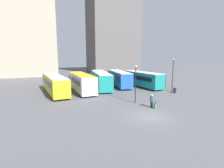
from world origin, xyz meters
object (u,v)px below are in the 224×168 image
at_px(lamp_post_1, 173,73).
at_px(trash_bin, 175,90).
at_px(traveler, 152,100).
at_px(bus_1, 81,82).
at_px(bus_3, 119,78).
at_px(bus_0, 55,84).
at_px(suitcase, 155,106).
at_px(bus_2, 101,79).
at_px(bus_4, 142,79).
at_px(lamp_post_0, 136,81).

height_order(lamp_post_1, trash_bin, lamp_post_1).
distance_m(traveler, lamp_post_1, 11.34).
bearing_deg(traveler, bus_1, 31.62).
distance_m(bus_3, traveler, 15.75).
height_order(traveler, lamp_post_1, lamp_post_1).
height_order(bus_0, trash_bin, bus_0).
xyz_separation_m(suitcase, lamp_post_1, (8.61, 7.20, 3.11)).
relative_size(traveler, suitcase, 1.84).
xyz_separation_m(bus_0, bus_2, (8.79, 1.76, 0.07)).
xyz_separation_m(bus_4, suitcase, (-6.36, -13.56, -1.34)).
height_order(suitcase, trash_bin, suitcase).
distance_m(bus_1, bus_2, 4.58).
bearing_deg(suitcase, bus_2, 14.37).
xyz_separation_m(bus_4, trash_bin, (2.13, -7.23, -1.24)).
height_order(bus_4, lamp_post_1, lamp_post_1).
xyz_separation_m(bus_4, lamp_post_0, (-7.38, -10.40, 1.39)).
xyz_separation_m(bus_3, lamp_post_1, (6.36, -8.82, 1.74)).
bearing_deg(traveler, suitcase, -151.06).
distance_m(suitcase, trash_bin, 10.60).
height_order(bus_4, suitcase, bus_4).
xyz_separation_m(lamp_post_0, trash_bin, (9.51, 3.17, -2.64)).
bearing_deg(lamp_post_1, traveler, -142.63).
bearing_deg(lamp_post_1, bus_0, 161.69).
height_order(suitcase, lamp_post_0, lamp_post_0).
xyz_separation_m(bus_2, traveler, (1.82, -14.91, -0.71)).
xyz_separation_m(bus_3, lamp_post_0, (-3.27, -12.86, 1.36)).
xyz_separation_m(bus_0, lamp_post_0, (9.78, -10.46, 1.39)).
relative_size(suitcase, trash_bin, 1.10).
xyz_separation_m(traveler, suitcase, (0.19, -0.48, -0.69)).
bearing_deg(trash_bin, lamp_post_1, 82.45).
height_order(bus_3, traveler, bus_3).
relative_size(bus_0, suitcase, 12.85).
xyz_separation_m(traveler, lamp_post_0, (-0.83, 2.68, 2.04)).
bearing_deg(lamp_post_0, suitcase, -72.11).
relative_size(bus_1, bus_2, 0.93).
relative_size(bus_0, bus_4, 1.14).
relative_size(bus_3, bus_4, 0.99).
xyz_separation_m(bus_0, bus_4, (17.16, -0.06, 0.00)).
bearing_deg(suitcase, bus_3, -1.08).
distance_m(bus_2, lamp_post_0, 12.34).
xyz_separation_m(bus_0, bus_3, (13.05, 2.39, 0.04)).
xyz_separation_m(traveler, trash_bin, (8.69, 5.85, -0.60)).
relative_size(bus_0, bus_1, 1.09).
bearing_deg(suitcase, lamp_post_0, 24.80).
relative_size(bus_4, lamp_post_0, 2.05).
distance_m(bus_1, bus_4, 12.59).
distance_m(bus_3, bus_4, 4.79).
height_order(bus_1, bus_2, bus_2).
bearing_deg(traveler, bus_3, -2.02).
height_order(bus_3, suitcase, bus_3).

